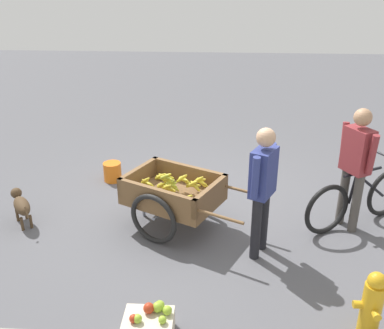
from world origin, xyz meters
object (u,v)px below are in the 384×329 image
dog (21,204)px  apple_crate (149,325)px  fruit_cart (173,195)px  fire_hydrant (372,305)px  cyclist_person (356,160)px  vendor_person (263,182)px  bicycle (358,199)px  plastic_bucket (112,172)px

dog → apple_crate: 2.62m
fruit_cart → fire_hydrant: 2.57m
cyclist_person → apple_crate: 3.07m
vendor_person → dog: vendor_person is taller
bicycle → dog: bicycle is taller
vendor_person → cyclist_person: size_ratio=0.98×
fire_hydrant → vendor_person: bearing=-53.9°
dog → bicycle: bearing=-176.7°
apple_crate → cyclist_person: bearing=-138.3°
vendor_person → plastic_bucket: bearing=-40.1°
cyclist_person → plastic_bucket: (3.24, -1.13, -0.78)m
vendor_person → plastic_bucket: (2.09, -1.76, -0.75)m
vendor_person → apple_crate: 1.87m
plastic_bucket → apple_crate: apple_crate is taller
fruit_cart → fire_hydrant: fruit_cart is taller
bicycle → dog: (4.24, 0.24, -0.08)m
fruit_cart → bicycle: size_ratio=1.23×
fruit_cart → apple_crate: fruit_cart is taller
bicycle → plastic_bucket: size_ratio=5.07×
fruit_cart → plastic_bucket: (1.07, -1.24, -0.29)m
vendor_person → plastic_bucket: 2.84m
fire_hydrant → apple_crate: 1.95m
cyclist_person → plastic_bucket: 3.52m
vendor_person → cyclist_person: (-1.15, -0.63, 0.02)m
vendor_person → plastic_bucket: size_ratio=5.22×
fire_hydrant → plastic_bucket: (2.97, -2.96, -0.19)m
vendor_person → bicycle: vendor_person is taller
fruit_cart → apple_crate: (0.04, 1.86, -0.31)m
cyclist_person → apple_crate: bearing=41.7°
cyclist_person → dog: (4.11, 0.17, -0.65)m
bicycle → vendor_person: bearing=28.8°
cyclist_person → bicycle: bearing=-150.6°
dog → fire_hydrant: (-3.83, 1.66, 0.06)m
dog → apple_crate: dog is taller
vendor_person → fire_hydrant: 1.59m
vendor_person → fire_hydrant: vendor_person is taller
plastic_bucket → apple_crate: bearing=108.4°
apple_crate → dog: bearing=-43.5°
dog → plastic_bucket: 1.57m
vendor_person → fire_hydrant: (-0.88, 1.20, -0.57)m
bicycle → plastic_bucket: (3.38, -1.05, -0.21)m
dog → fire_hydrant: fire_hydrant is taller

